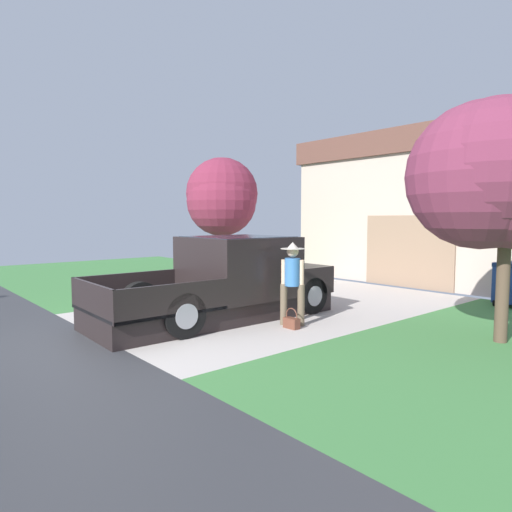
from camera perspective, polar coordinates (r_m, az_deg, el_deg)
pickup_truck at (r=9.51m, az=-3.03°, el=-3.15°), size 2.18×5.14×1.70m
person_with_hat at (r=8.68m, az=4.67°, el=-2.68°), size 0.47×0.47×1.62m
handbag at (r=8.58m, az=4.55°, el=-8.38°), size 0.32×0.15×0.39m
house_with_garage at (r=16.85m, az=22.44°, el=5.68°), size 8.37×5.74×4.84m
front_yard_tree at (r=15.36m, az=-4.28°, el=7.67°), size 2.50×2.49×4.14m
neighbor_tree at (r=8.33m, az=28.45°, el=9.08°), size 2.84×2.58×4.00m
wheeled_trash_bin at (r=12.20m, az=29.65°, el=-2.95°), size 0.60×0.72×1.04m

